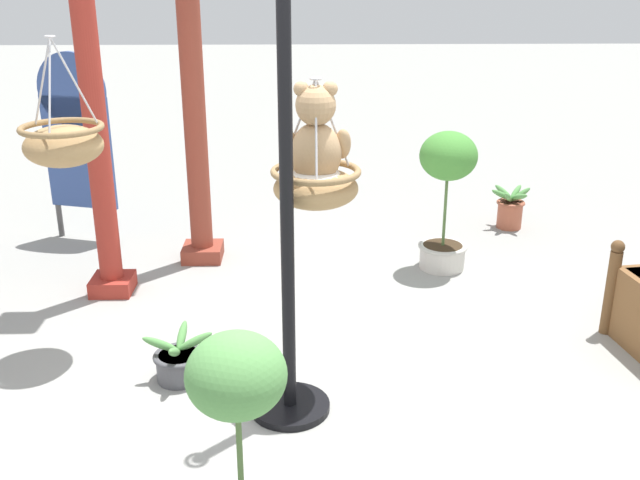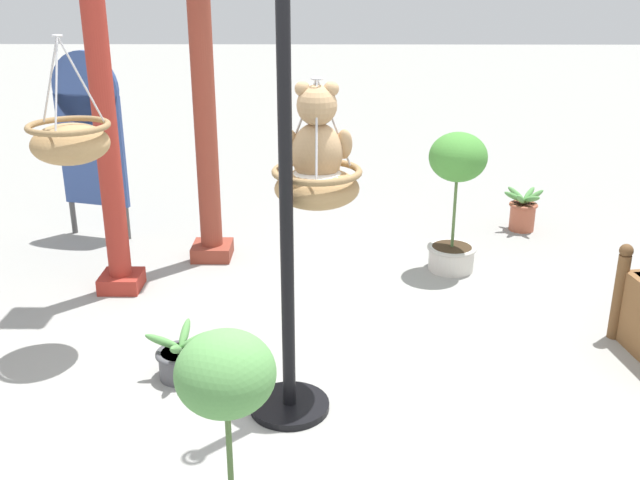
% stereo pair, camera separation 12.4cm
% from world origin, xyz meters
% --- Properties ---
extents(ground_plane, '(40.00, 40.00, 0.00)m').
position_xyz_m(ground_plane, '(0.00, 0.00, 0.00)').
color(ground_plane, gray).
extents(display_pole_central, '(0.44, 0.44, 2.27)m').
position_xyz_m(display_pole_central, '(-0.18, 0.02, 0.69)').
color(display_pole_central, black).
rests_on(display_pole_central, ground).
extents(hanging_basket_with_teddy, '(0.48, 0.48, 0.68)m').
position_xyz_m(hanging_basket_with_teddy, '(-0.03, 0.27, 1.22)').
color(hanging_basket_with_teddy, '#A37F51').
extents(teddy_bear, '(0.37, 0.33, 0.54)m').
position_xyz_m(teddy_bear, '(-0.03, 0.30, 1.45)').
color(teddy_bear, tan).
extents(hanging_basket_left_high, '(0.49, 0.49, 0.74)m').
position_xyz_m(hanging_basket_left_high, '(-1.49, 0.78, 1.34)').
color(hanging_basket_left_high, '#A37F51').
extents(greenhouse_pillar_left, '(0.32, 0.32, 2.65)m').
position_xyz_m(greenhouse_pillar_left, '(-1.53, 1.62, 1.28)').
color(greenhouse_pillar_left, '#9E2D23').
rests_on(greenhouse_pillar_left, ground).
extents(greenhouse_pillar_right, '(0.34, 0.34, 3.00)m').
position_xyz_m(greenhouse_pillar_right, '(-0.94, 2.26, 1.45)').
color(greenhouse_pillar_right, brown).
rests_on(greenhouse_pillar_right, ground).
extents(potted_plant_flowering_red, '(0.38, 0.38, 1.04)m').
position_xyz_m(potted_plant_flowering_red, '(-0.35, -1.07, 0.61)').
color(potted_plant_flowering_red, '#4C4C51').
rests_on(potted_plant_flowering_red, ground).
extents(potted_plant_tall_leafy, '(0.45, 0.45, 1.12)m').
position_xyz_m(potted_plant_tall_leafy, '(1.03, 2.02, 0.69)').
color(potted_plant_tall_leafy, beige).
rests_on(potted_plant_tall_leafy, ground).
extents(potted_plant_bushy_green, '(0.42, 0.41, 0.31)m').
position_xyz_m(potted_plant_bushy_green, '(-0.84, 0.36, 0.12)').
color(potted_plant_bushy_green, '#4C4C51').
rests_on(potted_plant_bushy_green, ground).
extents(potted_plant_conical_shrub, '(0.40, 0.38, 0.40)m').
position_xyz_m(potted_plant_conical_shrub, '(1.83, 2.97, 0.18)').
color(potted_plant_conical_shrub, '#AD563D').
rests_on(potted_plant_conical_shrub, ground).
extents(display_sign_board, '(0.62, 0.21, 1.65)m').
position_xyz_m(display_sign_board, '(-2.03, 2.77, 0.97)').
color(display_sign_board, '#334C8C').
rests_on(display_sign_board, ground).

